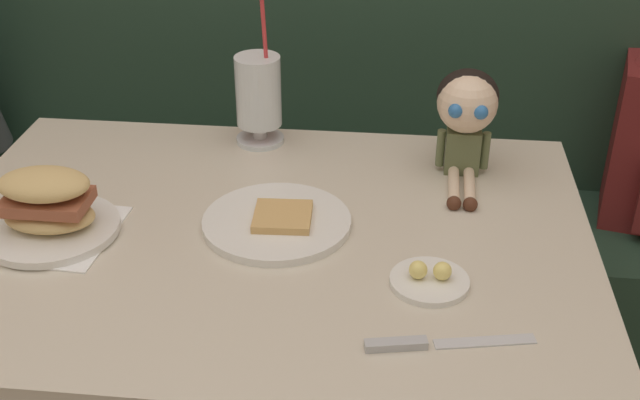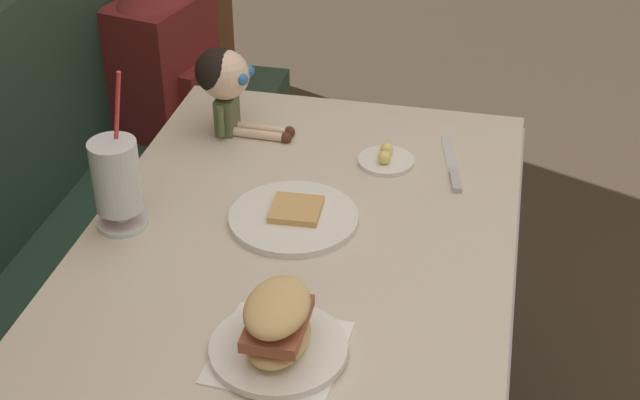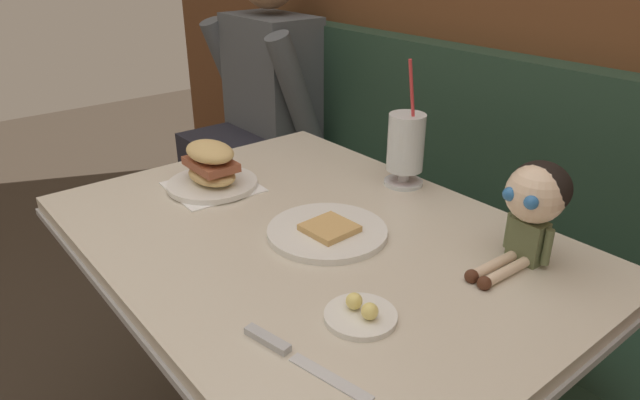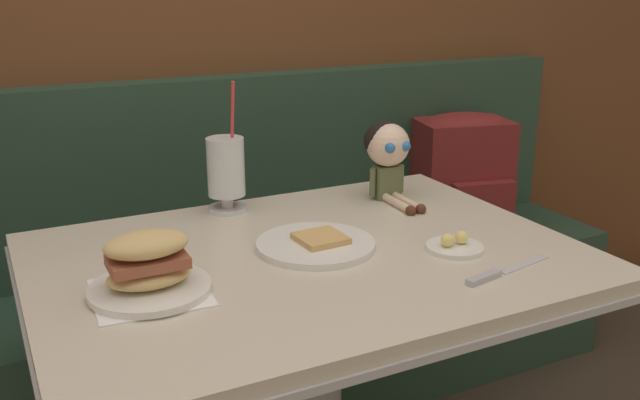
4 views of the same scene
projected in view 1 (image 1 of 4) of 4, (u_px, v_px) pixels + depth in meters
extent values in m
cube|color=#233D2D|center=(306.00, 278.00, 2.11)|extent=(2.60, 0.48, 0.45)
cube|color=#233D2D|center=(313.00, 70.00, 2.02)|extent=(2.60, 0.10, 0.55)
cube|color=beige|center=(260.00, 239.00, 1.35)|extent=(1.10, 0.80, 0.03)
cube|color=#B7BABF|center=(260.00, 250.00, 1.36)|extent=(1.11, 0.81, 0.02)
cylinder|color=#A5A8AD|center=(267.00, 398.00, 1.53)|extent=(0.14, 0.14, 0.65)
cylinder|color=white|center=(277.00, 222.00, 1.35)|extent=(0.25, 0.25, 0.01)
cube|color=tan|center=(283.00, 216.00, 1.34)|extent=(0.10, 0.10, 0.01)
cylinder|color=silver|center=(260.00, 139.00, 1.63)|extent=(0.10, 0.10, 0.01)
cylinder|color=silver|center=(260.00, 130.00, 1.62)|extent=(0.03, 0.03, 0.03)
cylinder|color=silver|center=(258.00, 91.00, 1.58)|extent=(0.09, 0.09, 0.14)
cylinder|color=pink|center=(259.00, 96.00, 1.58)|extent=(0.08, 0.08, 0.12)
cylinder|color=#DB383D|center=(265.00, 45.00, 1.52)|extent=(0.01, 0.04, 0.22)
cube|color=white|center=(53.00, 233.00, 1.33)|extent=(0.21, 0.21, 0.00)
cylinder|color=white|center=(52.00, 229.00, 1.33)|extent=(0.22, 0.22, 0.01)
ellipsoid|color=tan|center=(50.00, 216.00, 1.32)|extent=(0.15, 0.10, 0.04)
cube|color=#995138|center=(47.00, 201.00, 1.30)|extent=(0.14, 0.09, 0.02)
ellipsoid|color=tan|center=(44.00, 184.00, 1.29)|extent=(0.15, 0.10, 0.04)
cylinder|color=white|center=(429.00, 281.00, 1.21)|extent=(0.12, 0.12, 0.01)
sphere|color=#F4E07A|center=(418.00, 270.00, 1.20)|extent=(0.03, 0.03, 0.03)
sphere|color=#F4E07A|center=(442.00, 271.00, 1.20)|extent=(0.03, 0.03, 0.03)
cube|color=silver|center=(485.00, 342.00, 1.10)|extent=(0.14, 0.05, 0.00)
cube|color=#B2B5BA|center=(396.00, 344.00, 1.08)|extent=(0.09, 0.03, 0.01)
cube|color=#5B6642|center=(463.00, 151.00, 1.50)|extent=(0.07, 0.04, 0.08)
sphere|color=beige|center=(467.00, 103.00, 1.45)|extent=(0.11, 0.11, 0.11)
ellipsoid|color=black|center=(468.00, 96.00, 1.46)|extent=(0.12, 0.11, 0.10)
sphere|color=#2D6BB2|center=(455.00, 111.00, 1.41)|extent=(0.03, 0.03, 0.03)
sphere|color=#2D6BB2|center=(481.00, 112.00, 1.41)|extent=(0.03, 0.03, 0.03)
cylinder|color=beige|center=(454.00, 187.00, 1.45)|extent=(0.02, 0.12, 0.02)
cylinder|color=beige|center=(470.00, 188.00, 1.45)|extent=(0.02, 0.12, 0.02)
sphere|color=#4C2819|center=(454.00, 203.00, 1.40)|extent=(0.03, 0.03, 0.03)
sphere|color=#4C2819|center=(470.00, 204.00, 1.40)|extent=(0.03, 0.03, 0.03)
cylinder|color=#5B6642|center=(441.00, 148.00, 1.50)|extent=(0.02, 0.02, 0.07)
cylinder|color=#5B6642|center=(485.00, 151.00, 1.49)|extent=(0.02, 0.02, 0.07)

